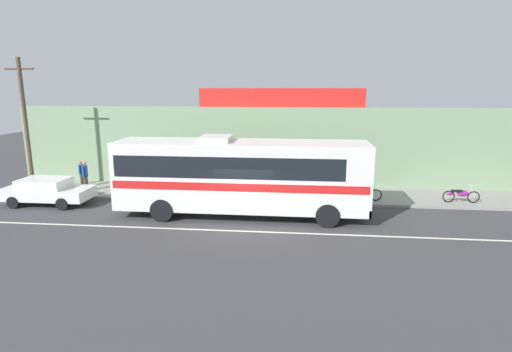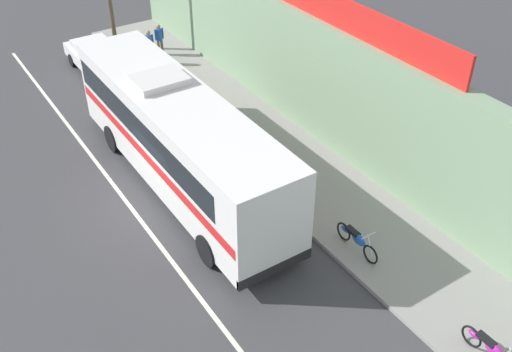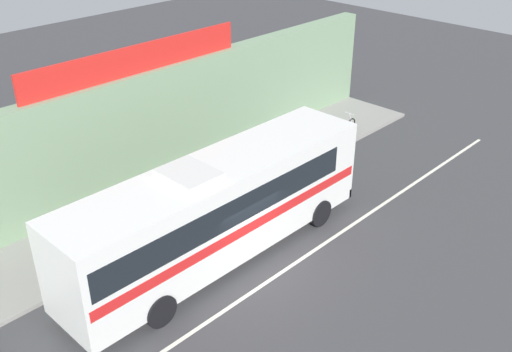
# 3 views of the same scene
# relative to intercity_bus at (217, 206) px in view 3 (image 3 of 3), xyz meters

# --- Properties ---
(ground_plane) EXTENTS (70.00, 70.00, 0.00)m
(ground_plane) POSITION_rel_intercity_bus_xyz_m (0.37, -1.30, -2.07)
(ground_plane) COLOR #3A3A3D
(sidewalk_slab) EXTENTS (30.00, 3.60, 0.14)m
(sidewalk_slab) POSITION_rel_intercity_bus_xyz_m (0.37, 3.90, -2.00)
(sidewalk_slab) COLOR gray
(sidewalk_slab) RESTS_ON ground_plane
(storefront_facade) EXTENTS (30.00, 0.70, 4.80)m
(storefront_facade) POSITION_rel_intercity_bus_xyz_m (0.37, 6.05, 0.33)
(storefront_facade) COLOR gray
(storefront_facade) RESTS_ON ground_plane
(storefront_billboard) EXTENTS (9.76, 0.12, 1.10)m
(storefront_billboard) POSITION_rel_intercity_bus_xyz_m (1.60, 6.05, 3.28)
(storefront_billboard) COLOR red
(storefront_billboard) RESTS_ON storefront_facade
(road_center_stripe) EXTENTS (30.00, 0.14, 0.01)m
(road_center_stripe) POSITION_rel_intercity_bus_xyz_m (0.37, -2.10, -2.06)
(road_center_stripe) COLOR silver
(road_center_stripe) RESTS_ON ground_plane
(intercity_bus) EXTENTS (11.60, 2.66, 3.78)m
(intercity_bus) POSITION_rel_intercity_bus_xyz_m (0.00, 0.00, 0.00)
(intercity_bus) COLOR silver
(intercity_bus) RESTS_ON ground_plane
(motorcycle_red) EXTENTS (1.85, 0.56, 0.94)m
(motorcycle_red) POSITION_rel_intercity_bus_xyz_m (11.05, 2.92, -1.50)
(motorcycle_red) COLOR black
(motorcycle_red) RESTS_ON sidewalk_slab
(motorcycle_purple) EXTENTS (1.85, 0.56, 0.94)m
(motorcycle_purple) POSITION_rel_intercity_bus_xyz_m (6.14, 2.80, -1.50)
(motorcycle_purple) COLOR black
(motorcycle_purple) RESTS_ON sidewalk_slab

